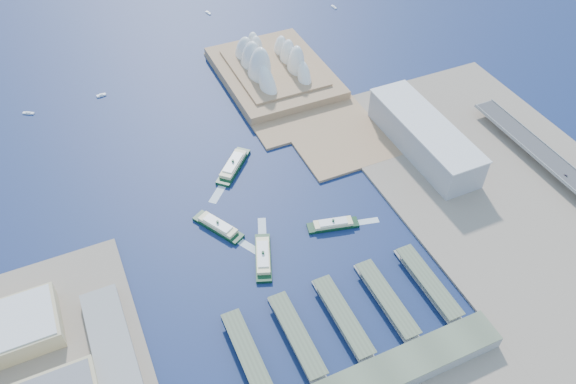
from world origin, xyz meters
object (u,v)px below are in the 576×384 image
car_c (566,175)px  toaster_building (424,137)px  ferry_b (233,164)px  ferry_a (218,225)px  ferry_d (333,223)px  opera_house (274,56)px  ferry_c (263,255)px

car_c → toaster_building: bearing=-46.4°
ferry_b → ferry_a: bearing=-76.8°
ferry_b → car_c: (298.90, -165.27, 9.79)m
toaster_building → car_c: (101.00, -106.01, -5.06)m
ferry_d → car_c: 245.64m
opera_house → ferry_c: bearing=-115.2°
ferry_b → ferry_c: bearing=-54.9°
ferry_a → ferry_c: size_ratio=0.99×
toaster_building → ferry_c: (-216.15, -67.89, -15.31)m
opera_house → car_c: (191.00, -306.01, -16.56)m
toaster_building → ferry_d: size_ratio=3.12×
ferry_b → opera_house: bearing=95.8°
toaster_building → ferry_d: (-139.80, -58.71, -15.80)m
toaster_building → ferry_d: 152.45m
toaster_building → ferry_c: bearing=-162.6°
ferry_a → ferry_d: size_ratio=1.10×
opera_house → ferry_d: size_ratio=3.62×
toaster_building → ferry_d: toaster_building is taller
ferry_b → ferry_d: (58.10, -117.97, -0.95)m
ferry_a → ferry_b: size_ratio=0.91×
ferry_a → car_c: bearing=-44.0°
opera_house → ferry_b: size_ratio=3.01×
ferry_b → ferry_d: size_ratio=1.20×
opera_house → ferry_c: opera_house is taller
ferry_c → car_c: car_c is taller
opera_house → ferry_c: 297.31m
ferry_b → car_c: size_ratio=14.69×
ferry_c → toaster_building: bearing=-141.8°
ferry_c → ferry_d: bearing=-152.4°
opera_house → ferry_b: 179.29m
ferry_c → ferry_d: size_ratio=1.11×
ferry_a → ferry_b: ferry_b is taller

